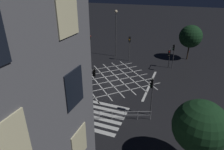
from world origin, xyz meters
name	(u,v)px	position (x,y,z in m)	size (l,w,h in m)	color
ground_plane	(112,78)	(0.00, 0.00, 0.00)	(200.00, 200.00, 0.00)	black
road_markings	(100,95)	(0.32, -5.02, 0.00)	(13.91, 18.42, 0.01)	silver
traffic_light_nw_main	(90,41)	(-7.16, 7.39, 2.97)	(0.39, 0.36, 4.15)	#424244
traffic_light_se_main	(152,90)	(6.94, -6.95, 3.08)	(0.39, 0.36, 4.32)	#424244
traffic_light_ne_main	(174,51)	(7.80, 7.05, 2.88)	(0.39, 0.36, 4.02)	#424244
traffic_light_median_south	(92,78)	(-0.39, -5.77, 2.63)	(0.36, 2.13, 3.61)	#424244
traffic_light_median_north	(129,44)	(0.31, 7.66, 3.17)	(0.36, 0.39, 4.45)	#424244
traffic_light_sw_main	(37,72)	(-7.28, -7.09, 2.85)	(0.39, 0.36, 3.98)	#424244
traffic_light_ne_cross	(169,54)	(7.30, 6.03, 2.64)	(0.36, 1.98, 3.63)	#424244
traffic_light_nw_cross	(85,44)	(-7.23, 5.60, 2.88)	(0.36, 2.73, 3.90)	#424244
street_lamp_east	(116,24)	(-2.77, 9.19, 6.12)	(0.54, 0.54, 8.50)	#424244
street_lamp_west	(17,42)	(-8.13, -8.33, 6.94)	(0.54, 0.54, 9.79)	#424244
street_lamp_far	(25,33)	(-12.16, -2.77, 6.37)	(0.62, 0.62, 8.27)	#424244
street_tree_near	(200,127)	(11.28, -12.17, 3.78)	(3.89, 3.89, 5.74)	#38281C
street_tree_far	(191,36)	(10.03, 12.34, 4.24)	(3.93, 3.93, 6.21)	#38281C
pedestrian_railing	(112,114)	(3.48, -9.09, 0.67)	(7.47, 2.89, 1.05)	#B7B7BC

